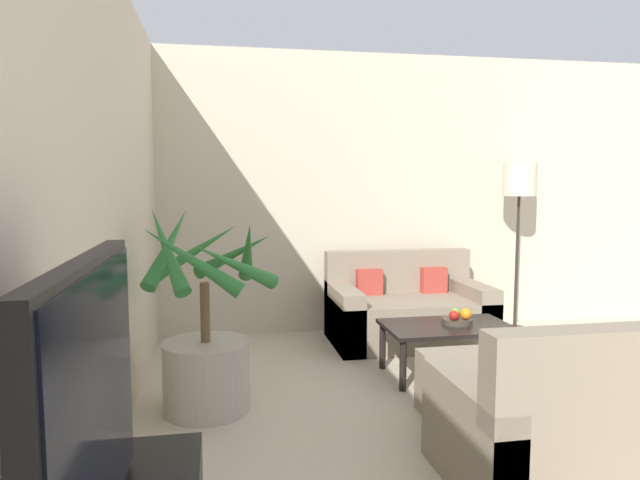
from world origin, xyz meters
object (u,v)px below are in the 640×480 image
sofa_loveseat (407,312)px  apple_red (454,315)px  apple_green (455,313)px  ottoman (474,389)px  fruit_bowl (457,321)px  potted_palm (206,345)px  orange_fruit (466,314)px  television (89,412)px  floor_lamp (519,189)px  coffee_table (447,331)px  armchair (541,431)px

sofa_loveseat → apple_red: bearing=-88.5°
apple_red → apple_green: (0.04, 0.08, 0.00)m
apple_red → apple_green: 0.09m
apple_red → ottoman: 0.84m
ottoman → fruit_bowl: bearing=73.2°
fruit_bowl → potted_palm: bearing=-168.8°
apple_green → orange_fruit: (0.06, -0.06, 0.00)m
apple_red → apple_green: bearing=61.2°
potted_palm → apple_red: potted_palm is taller
television → potted_palm: size_ratio=0.66×
fruit_bowl → apple_red: bearing=-134.1°
television → apple_green: bearing=52.6°
floor_lamp → coffee_table: size_ratio=1.73×
potted_palm → apple_green: (1.86, 0.40, 0.04)m
orange_fruit → armchair: bearing=-101.9°
armchair → potted_palm: bearing=142.1°
armchair → apple_green: bearing=80.5°
potted_palm → fruit_bowl: 1.90m
fruit_bowl → television: bearing=-127.8°
orange_fruit → fruit_bowl: bearing=143.1°
floor_lamp → sofa_loveseat: bearing=-170.7°
apple_red → armchair: armchair is taller
armchair → television: bearing=-149.2°
apple_red → potted_palm: bearing=-170.0°
sofa_loveseat → apple_green: (0.07, -0.90, 0.20)m
potted_palm → armchair: 2.01m
sofa_loveseat → fruit_bowl: (0.07, -0.93, 0.14)m
television → apple_red: (2.03, 2.62, -0.48)m
potted_palm → orange_fruit: bearing=9.8°
coffee_table → apple_red: bearing=-37.9°
television → floor_lamp: (3.19, 3.80, 0.45)m
potted_palm → fruit_bowl: (1.86, 0.37, -0.02)m
sofa_loveseat → apple_green: sofa_loveseat is taller
apple_green → ottoman: (-0.24, -0.84, -0.27)m
potted_palm → apple_red: (1.81, 0.32, 0.04)m
television → fruit_bowl: bearing=52.2°
sofa_loveseat → ottoman: bearing=-95.7°
ottoman → apple_green: bearing=74.1°
floor_lamp → potted_palm: bearing=-153.4°
sofa_loveseat → ottoman: (-0.17, -1.75, -0.08)m
apple_red → floor_lamp: bearing=45.3°
potted_palm → coffee_table: potted_palm is taller
television → coffee_table: (1.99, 2.65, -0.60)m
floor_lamp → apple_red: bearing=-134.7°
sofa_loveseat → orange_fruit: size_ratio=16.54×
sofa_loveseat → apple_red: 1.00m
floor_lamp → ottoman: (-1.36, -1.94, -1.20)m
television → orange_fruit: 3.42m
television → potted_palm: 2.37m
television → sofa_loveseat: television is taller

